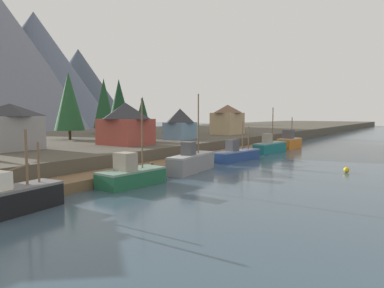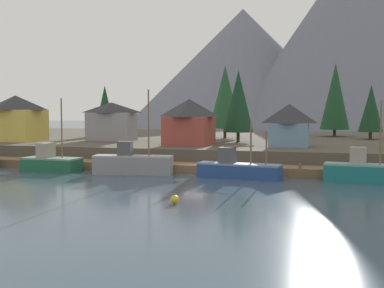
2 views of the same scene
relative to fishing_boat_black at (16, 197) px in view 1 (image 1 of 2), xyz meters
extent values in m
cube|color=#384C5B|center=(29.32, 21.74, -1.63)|extent=(400.00, 400.00, 1.00)
cube|color=brown|center=(29.32, 3.74, -0.63)|extent=(80.00, 4.00, 1.00)
cylinder|color=brown|center=(1.32, 1.94, -0.33)|extent=(0.36, 0.36, 1.60)
cylinder|color=brown|center=(9.32, 1.94, -0.33)|extent=(0.36, 0.36, 1.60)
cylinder|color=brown|center=(17.32, 1.94, -0.33)|extent=(0.36, 0.36, 1.60)
cylinder|color=brown|center=(25.32, 1.94, -0.33)|extent=(0.36, 0.36, 1.60)
cylinder|color=brown|center=(33.32, 1.94, -0.33)|extent=(0.36, 0.36, 1.60)
cylinder|color=brown|center=(41.32, 1.94, -0.33)|extent=(0.36, 0.36, 1.60)
cylinder|color=brown|center=(49.32, 1.94, -0.33)|extent=(0.36, 0.36, 1.60)
cylinder|color=brown|center=(57.32, 1.94, -0.33)|extent=(0.36, 0.36, 1.60)
cylinder|color=brown|center=(65.32, 1.94, -0.33)|extent=(0.36, 0.36, 1.60)
cube|color=#4C473D|center=(29.32, 33.74, 0.12)|extent=(400.00, 56.00, 2.50)
cone|color=slate|center=(88.03, 138.86, 27.34)|extent=(76.72, 76.72, 56.95)
cone|color=#475160|center=(123.99, 152.02, 21.75)|extent=(60.64, 60.64, 45.75)
cube|color=black|center=(0.15, 0.02, -0.28)|extent=(6.62, 3.18, 1.70)
cube|color=slate|center=(0.15, 0.02, 0.67)|extent=(6.62, 3.18, 0.20)
cylinder|color=brown|center=(1.00, 0.11, 2.86)|extent=(0.20, 0.20, 4.17)
cylinder|color=brown|center=(2.04, 0.23, 2.35)|extent=(0.17, 0.17, 3.14)
cylinder|color=brown|center=(0.16, 0.02, 2.11)|extent=(2.12, 0.38, 0.51)
cube|color=#1E5B3D|center=(11.88, -0.10, -0.40)|extent=(7.21, 3.36, 1.46)
cube|color=gray|center=(11.88, -0.10, 0.43)|extent=(7.21, 3.36, 0.20)
cube|color=gray|center=(11.08, -0.05, 1.41)|extent=(1.68, 1.99, 1.76)
cylinder|color=brown|center=(13.38, -0.18, 4.10)|extent=(0.16, 0.16, 7.14)
cube|color=gray|center=(22.50, -0.12, -0.14)|extent=(9.32, 3.47, 1.99)
cube|color=#9F9FA2|center=(22.50, -0.12, 0.96)|extent=(9.32, 3.47, 0.20)
cube|color=#4C4C51|center=(21.60, -0.25, 1.87)|extent=(1.77, 1.58, 1.62)
cylinder|color=brown|center=(24.35, 0.14, 4.85)|extent=(0.17, 0.17, 7.57)
cube|color=navy|center=(34.93, -0.11, -0.42)|extent=(9.32, 3.44, 1.43)
cube|color=#6C7DA2|center=(34.93, -0.11, 0.40)|extent=(9.32, 3.44, 0.20)
cube|color=#4C4C51|center=(33.55, 0.07, 1.35)|extent=(1.85, 1.61, 1.71)
cylinder|color=brown|center=(36.23, -0.28, 2.70)|extent=(0.20, 0.20, 4.42)
cylinder|color=brown|center=(37.92, -0.50, 2.30)|extent=(0.17, 0.17, 3.61)
cylinder|color=brown|center=(34.87, -0.10, 2.33)|extent=(3.42, 0.59, 0.40)
cube|color=#196B70|center=(48.47, 0.11, -0.27)|extent=(9.26, 3.02, 1.73)
cube|color=#679496|center=(48.47, 0.11, 0.69)|extent=(9.26, 3.02, 0.20)
cube|color=gray|center=(47.28, 0.20, 1.65)|extent=(1.70, 1.47, 1.72)
cylinder|color=brown|center=(49.38, 0.03, 4.04)|extent=(0.16, 0.16, 6.49)
cube|color=#CC6B1E|center=(58.87, 0.00, -0.17)|extent=(6.65, 3.18, 1.92)
cube|color=tan|center=(58.87, 0.00, 0.89)|extent=(6.65, 3.18, 0.20)
cube|color=#4C4C51|center=(58.12, 0.06, 1.88)|extent=(1.64, 2.15, 1.79)
cylinder|color=brown|center=(59.85, -0.07, 3.20)|extent=(0.17, 0.17, 4.41)
cube|color=tan|center=(58.63, 14.76, 3.85)|extent=(7.36, 5.20, 4.96)
pyramid|color=brown|center=(58.63, 14.76, 7.27)|extent=(7.73, 5.46, 1.87)
cube|color=#9E4238|center=(25.20, 14.05, 3.34)|extent=(5.99, 6.95, 3.95)
pyramid|color=#2D2D33|center=(25.20, 14.05, 6.56)|extent=(6.29, 7.30, 2.48)
cube|color=gray|center=(10.61, 20.03, 3.58)|extent=(7.16, 4.39, 4.42)
pyramid|color=#2D2D33|center=(10.61, 20.03, 6.60)|extent=(7.52, 4.61, 1.62)
cube|color=#6689A8|center=(39.05, 13.94, 2.95)|extent=(5.02, 4.35, 3.15)
pyramid|color=#2D2D33|center=(39.05, 13.94, 5.80)|extent=(5.28, 4.57, 2.55)
cylinder|color=#4C3823|center=(26.92, 30.07, 2.23)|extent=(0.50, 0.50, 1.73)
cone|color=#1E4C28|center=(26.92, 30.07, 8.40)|extent=(5.38, 5.38, 10.60)
cylinder|color=#4C3823|center=(30.83, 21.27, 2.14)|extent=(0.50, 0.50, 1.53)
cone|color=#14381E|center=(30.83, 21.27, 7.56)|extent=(4.62, 4.62, 9.30)
cylinder|color=#4C3823|center=(50.53, 33.76, 1.99)|extent=(0.50, 0.50, 1.24)
cone|color=#14381E|center=(50.53, 33.76, 6.45)|extent=(3.92, 3.92, 7.67)
cylinder|color=#4C3823|center=(44.83, 40.98, 2.02)|extent=(0.50, 0.50, 1.30)
cone|color=#194223|center=(44.83, 40.98, 8.62)|extent=(5.20, 5.20, 11.90)
sphere|color=gold|center=(32.70, -16.25, -0.78)|extent=(0.70, 0.70, 0.70)
camera|label=1|loc=(-13.58, -25.01, 6.06)|focal=33.08mm
camera|label=2|loc=(44.95, -54.75, 6.52)|focal=47.77mm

